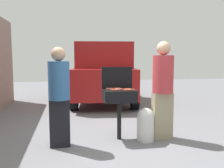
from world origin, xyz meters
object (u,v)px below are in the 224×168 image
(hot_dog_0, at_px, (118,89))
(hot_dog_7, at_px, (128,89))
(hot_dog_8, at_px, (127,90))
(hot_dog_2, at_px, (117,88))
(person_left, at_px, (59,93))
(person_right, at_px, (163,87))
(hot_dog_1, at_px, (131,90))
(hot_dog_5, at_px, (117,90))
(hot_dog_6, at_px, (110,89))
(hot_dog_3, at_px, (125,89))
(bbq_grill, at_px, (119,98))
(hot_dog_4, at_px, (114,90))
(propane_tank, at_px, (146,124))
(parked_minivan, at_px, (103,72))

(hot_dog_0, height_order, hot_dog_7, same)
(hot_dog_8, bearing_deg, hot_dog_7, 72.24)
(hot_dog_2, height_order, person_left, person_left)
(person_right, bearing_deg, hot_dog_1, 0.52)
(hot_dog_2, distance_m, hot_dog_7, 0.23)
(hot_dog_5, relative_size, hot_dog_6, 1.00)
(hot_dog_3, relative_size, hot_dog_5, 1.00)
(bbq_grill, xyz_separation_m, person_right, (0.81, -0.11, 0.20))
(hot_dog_4, height_order, person_right, person_right)
(hot_dog_2, height_order, hot_dog_7, same)
(hot_dog_0, xyz_separation_m, hot_dog_3, (0.11, -0.07, 0.00))
(hot_dog_4, height_order, hot_dog_6, same)
(hot_dog_2, relative_size, propane_tank, 0.21)
(hot_dog_8, xyz_separation_m, propane_tank, (0.35, -0.02, -0.63))
(person_left, bearing_deg, hot_dog_2, 19.36)
(hot_dog_1, bearing_deg, person_right, 0.68)
(bbq_grill, distance_m, propane_tank, 0.69)
(hot_dog_2, xyz_separation_m, person_left, (-1.07, -0.31, -0.02))
(person_left, xyz_separation_m, person_right, (1.90, 0.06, 0.07))
(person_left, distance_m, parked_minivan, 4.51)
(bbq_grill, bearing_deg, hot_dog_1, -31.79)
(hot_dog_3, xyz_separation_m, person_right, (0.71, -0.06, 0.04))
(hot_dog_5, xyz_separation_m, propane_tank, (0.53, -0.10, -0.63))
(person_left, bearing_deg, bbq_grill, 12.33)
(propane_tank, bearing_deg, person_left, 179.93)
(hot_dog_4, xyz_separation_m, person_right, (0.92, -0.07, 0.04))
(propane_tank, bearing_deg, hot_dog_8, 175.88)
(person_left, bearing_deg, hot_dog_5, 8.46)
(person_right, bearing_deg, hot_dog_5, -2.24)
(hot_dog_3, bearing_deg, hot_dog_6, 147.49)
(hot_dog_0, height_order, hot_dog_3, same)
(person_left, distance_m, person_right, 1.90)
(hot_dog_4, relative_size, parked_minivan, 0.03)
(hot_dog_4, bearing_deg, hot_dog_8, -26.09)
(hot_dog_5, bearing_deg, hot_dog_1, -8.50)
(hot_dog_1, distance_m, hot_dog_6, 0.43)
(hot_dog_0, relative_size, person_left, 0.08)
(hot_dog_6, bearing_deg, person_left, -162.35)
(hot_dog_3, relative_size, hot_dog_8, 1.00)
(hot_dog_3, distance_m, person_left, 1.20)
(hot_dog_2, height_order, hot_dog_8, same)
(hot_dog_3, bearing_deg, person_right, -5.16)
(hot_dog_4, distance_m, person_left, 0.98)
(hot_dog_8, distance_m, propane_tank, 0.72)
(bbq_grill, relative_size, person_left, 0.55)
(hot_dog_5, xyz_separation_m, hot_dog_8, (0.18, -0.07, 0.00))
(hot_dog_0, relative_size, hot_dog_8, 1.00)
(hot_dog_2, bearing_deg, hot_dog_5, -102.78)
(hot_dog_8, distance_m, person_left, 1.20)
(person_left, bearing_deg, parked_minivan, 74.99)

